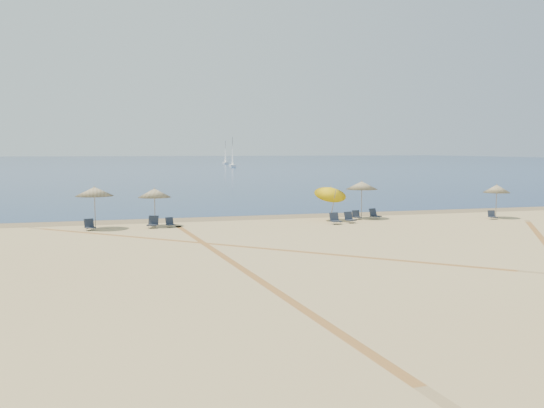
{
  "coord_description": "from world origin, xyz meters",
  "views": [
    {
      "loc": [
        -10.33,
        -16.53,
        4.81
      ],
      "look_at": [
        0.0,
        20.0,
        1.3
      ],
      "focal_mm": 38.98,
      "sensor_mm": 36.0,
      "label": 1
    }
  ],
  "objects_px": {
    "umbrella_1": "(94,192)",
    "sailboat_0": "(232,158)",
    "umbrella_2": "(155,193)",
    "chair_6": "(350,218)",
    "chair_2": "(90,225)",
    "umbrella_5": "(497,189)",
    "chair_3": "(153,223)",
    "chair_5": "(335,219)",
    "chair_9": "(492,215)",
    "chair_7": "(356,215)",
    "chair_4": "(170,223)",
    "sailboat_1": "(225,157)",
    "chair_8": "(374,214)",
    "umbrella_3": "(331,191)",
    "umbrella_4": "(362,185)"
  },
  "relations": [
    {
      "from": "umbrella_4",
      "to": "sailboat_1",
      "type": "height_order",
      "value": "sailboat_1"
    },
    {
      "from": "umbrella_2",
      "to": "chair_2",
      "type": "height_order",
      "value": "umbrella_2"
    },
    {
      "from": "umbrella_1",
      "to": "chair_4",
      "type": "xyz_separation_m",
      "value": [
        4.47,
        -0.29,
        -2.02
      ]
    },
    {
      "from": "chair_5",
      "to": "sailboat_1",
      "type": "bearing_deg",
      "value": 78.45
    },
    {
      "from": "umbrella_1",
      "to": "chair_5",
      "type": "bearing_deg",
      "value": -6.57
    },
    {
      "from": "chair_8",
      "to": "umbrella_3",
      "type": "bearing_deg",
      "value": 161.86
    },
    {
      "from": "chair_4",
      "to": "chair_8",
      "type": "xyz_separation_m",
      "value": [
        14.15,
        0.48,
        0.05
      ]
    },
    {
      "from": "chair_5",
      "to": "chair_8",
      "type": "relative_size",
      "value": 0.86
    },
    {
      "from": "chair_9",
      "to": "chair_2",
      "type": "bearing_deg",
      "value": -171.47
    },
    {
      "from": "umbrella_4",
      "to": "chair_6",
      "type": "relative_size",
      "value": 3.35
    },
    {
      "from": "umbrella_3",
      "to": "umbrella_5",
      "type": "xyz_separation_m",
      "value": [
        11.8,
        -1.7,
        0.05
      ]
    },
    {
      "from": "chair_6",
      "to": "sailboat_0",
      "type": "distance_m",
      "value": 127.61
    },
    {
      "from": "chair_8",
      "to": "sailboat_0",
      "type": "relative_size",
      "value": 0.1
    },
    {
      "from": "chair_4",
      "to": "chair_9",
      "type": "xyz_separation_m",
      "value": [
        21.94,
        -1.87,
        0.0
      ]
    },
    {
      "from": "umbrella_1",
      "to": "chair_9",
      "type": "bearing_deg",
      "value": -4.67
    },
    {
      "from": "umbrella_2",
      "to": "chair_6",
      "type": "bearing_deg",
      "value": -7.51
    },
    {
      "from": "umbrella_4",
      "to": "chair_6",
      "type": "xyz_separation_m",
      "value": [
        -1.76,
        -2.02,
        -2.0
      ]
    },
    {
      "from": "umbrella_2",
      "to": "chair_4",
      "type": "relative_size",
      "value": 3.56
    },
    {
      "from": "chair_6",
      "to": "chair_8",
      "type": "bearing_deg",
      "value": 20.2
    },
    {
      "from": "umbrella_2",
      "to": "chair_9",
      "type": "relative_size",
      "value": 3.63
    },
    {
      "from": "chair_4",
      "to": "chair_6",
      "type": "distance_m",
      "value": 11.67
    },
    {
      "from": "chair_7",
      "to": "chair_4",
      "type": "bearing_deg",
      "value": -172.94
    },
    {
      "from": "umbrella_4",
      "to": "chair_3",
      "type": "height_order",
      "value": "umbrella_4"
    },
    {
      "from": "umbrella_5",
      "to": "chair_5",
      "type": "height_order",
      "value": "umbrella_5"
    },
    {
      "from": "umbrella_1",
      "to": "chair_7",
      "type": "xyz_separation_m",
      "value": [
        17.29,
        0.27,
        -2.01
      ]
    },
    {
      "from": "umbrella_5",
      "to": "chair_3",
      "type": "height_order",
      "value": "umbrella_5"
    },
    {
      "from": "chair_4",
      "to": "chair_7",
      "type": "height_order",
      "value": "chair_7"
    },
    {
      "from": "chair_3",
      "to": "chair_7",
      "type": "bearing_deg",
      "value": 20.46
    },
    {
      "from": "umbrella_4",
      "to": "chair_8",
      "type": "height_order",
      "value": "umbrella_4"
    },
    {
      "from": "chair_9",
      "to": "sailboat_1",
      "type": "distance_m",
      "value": 161.82
    },
    {
      "from": "umbrella_4",
      "to": "umbrella_2",
      "type": "bearing_deg",
      "value": -178.52
    },
    {
      "from": "chair_4",
      "to": "sailboat_1",
      "type": "distance_m",
      "value": 163.25
    },
    {
      "from": "umbrella_5",
      "to": "chair_2",
      "type": "relative_size",
      "value": 3.05
    },
    {
      "from": "sailboat_0",
      "to": "sailboat_1",
      "type": "xyz_separation_m",
      "value": [
        4.8,
        34.24,
        -0.15
      ]
    },
    {
      "from": "umbrella_1",
      "to": "sailboat_0",
      "type": "xyz_separation_m",
      "value": [
        34.96,
        124.85,
        0.23
      ]
    },
    {
      "from": "chair_2",
      "to": "chair_4",
      "type": "distance_m",
      "value": 4.8
    },
    {
      "from": "chair_6",
      "to": "sailboat_0",
      "type": "relative_size",
      "value": 0.1
    },
    {
      "from": "chair_4",
      "to": "chair_5",
      "type": "height_order",
      "value": "chair_5"
    },
    {
      "from": "chair_7",
      "to": "chair_8",
      "type": "distance_m",
      "value": 1.33
    },
    {
      "from": "chair_6",
      "to": "umbrella_5",
      "type": "bearing_deg",
      "value": -12.56
    },
    {
      "from": "umbrella_2",
      "to": "chair_3",
      "type": "xyz_separation_m",
      "value": [
        -0.18,
        -0.73,
        -1.77
      ]
    },
    {
      "from": "chair_2",
      "to": "sailboat_1",
      "type": "relative_size",
      "value": 0.1
    },
    {
      "from": "chair_3",
      "to": "umbrella_1",
      "type": "bearing_deg",
      "value": -169.4
    },
    {
      "from": "umbrella_5",
      "to": "sailboat_0",
      "type": "relative_size",
      "value": 0.29
    },
    {
      "from": "chair_9",
      "to": "chair_3",
      "type": "bearing_deg",
      "value": -172.24
    },
    {
      "from": "umbrella_1",
      "to": "chair_2",
      "type": "distance_m",
      "value": 2.07
    },
    {
      "from": "sailboat_0",
      "to": "chair_8",
      "type": "bearing_deg",
      "value": -91.77
    },
    {
      "from": "umbrella_1",
      "to": "chair_5",
      "type": "height_order",
      "value": "umbrella_1"
    },
    {
      "from": "umbrella_3",
      "to": "chair_7",
      "type": "distance_m",
      "value": 2.65
    },
    {
      "from": "umbrella_2",
      "to": "umbrella_4",
      "type": "height_order",
      "value": "umbrella_4"
    }
  ]
}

